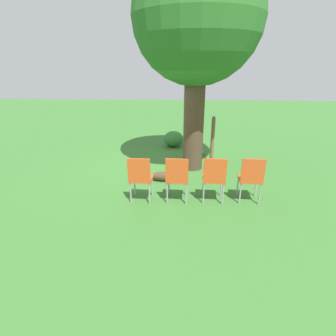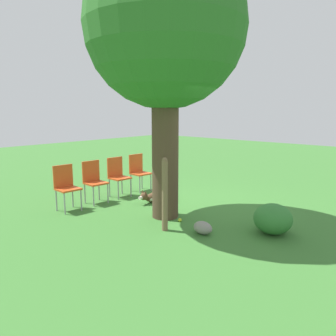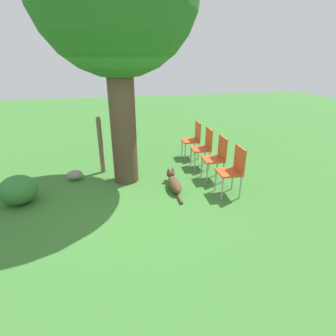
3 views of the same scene
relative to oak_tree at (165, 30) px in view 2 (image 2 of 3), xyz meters
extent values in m
plane|color=#38702D|center=(-0.04, -0.80, -3.55)|extent=(30.00, 30.00, 0.00)
cylinder|color=#4C3828|center=(0.00, 0.00, -2.15)|extent=(0.52, 0.52, 2.79)
sphere|color=#2D6B28|center=(0.00, 0.00, 0.06)|extent=(2.98, 2.98, 2.98)
ellipsoid|color=#513823|center=(0.91, -0.69, -3.43)|extent=(0.25, 0.68, 0.23)
ellipsoid|color=silver|center=(0.92, -0.51, -3.45)|extent=(0.20, 0.24, 0.14)
sphere|color=#513823|center=(0.92, -0.31, -3.36)|extent=(0.18, 0.18, 0.18)
cylinder|color=silver|center=(0.93, -0.20, -3.37)|extent=(0.08, 0.08, 0.07)
cone|color=#513823|center=(0.87, -0.30, -3.25)|extent=(0.06, 0.06, 0.08)
cone|color=#513823|center=(0.97, -0.31, -3.25)|extent=(0.06, 0.06, 0.08)
cylinder|color=#513823|center=(0.90, -1.15, -3.52)|extent=(0.07, 0.31, 0.06)
cylinder|color=brown|center=(-0.50, 0.57, -2.92)|extent=(0.11, 0.11, 1.25)
sphere|color=brown|center=(-0.50, 0.57, -2.28)|extent=(0.09, 0.09, 0.09)
cube|color=#D14C1E|center=(1.87, -1.11, -3.08)|extent=(0.44, 0.46, 0.04)
cube|color=#D14C1E|center=(2.06, -1.12, -2.82)|extent=(0.06, 0.44, 0.48)
cylinder|color=#99999E|center=(1.68, -1.29, -3.32)|extent=(0.03, 0.03, 0.45)
cylinder|color=#99999E|center=(1.70, -0.91, -3.32)|extent=(0.03, 0.03, 0.45)
cylinder|color=#99999E|center=(2.04, -1.31, -3.32)|extent=(0.03, 0.03, 0.45)
cylinder|color=#99999E|center=(2.06, -0.93, -3.32)|extent=(0.03, 0.03, 0.45)
cube|color=#D14C1E|center=(1.84, -0.38, -3.08)|extent=(0.44, 0.46, 0.04)
cube|color=#D14C1E|center=(2.04, -0.40, -2.82)|extent=(0.06, 0.44, 0.48)
cylinder|color=#99999E|center=(1.65, -0.56, -3.32)|extent=(0.03, 0.03, 0.45)
cylinder|color=#99999E|center=(1.68, -0.18, -3.32)|extent=(0.03, 0.03, 0.45)
cylinder|color=#99999E|center=(2.01, -0.58, -3.32)|extent=(0.03, 0.03, 0.45)
cylinder|color=#99999E|center=(2.03, -0.21, -3.32)|extent=(0.03, 0.03, 0.45)
cube|color=#D14C1E|center=(1.82, 0.34, -3.08)|extent=(0.44, 0.46, 0.04)
cube|color=#D14C1E|center=(2.01, 0.33, -2.82)|extent=(0.06, 0.44, 0.48)
cylinder|color=#99999E|center=(1.63, 0.16, -3.32)|extent=(0.03, 0.03, 0.45)
cylinder|color=#99999E|center=(1.65, 0.54, -3.32)|extent=(0.03, 0.03, 0.45)
cylinder|color=#99999E|center=(1.99, 0.14, -3.32)|extent=(0.03, 0.03, 0.45)
cylinder|color=#99999E|center=(2.01, 0.52, -3.32)|extent=(0.03, 0.03, 0.45)
cube|color=#D14C1E|center=(1.79, 1.07, -3.08)|extent=(0.44, 0.46, 0.04)
cube|color=#D14C1E|center=(1.98, 1.06, -2.82)|extent=(0.06, 0.44, 0.48)
cylinder|color=#99999E|center=(1.60, 0.89, -3.32)|extent=(0.03, 0.03, 0.45)
cylinder|color=#99999E|center=(1.62, 1.27, -3.32)|extent=(0.03, 0.03, 0.45)
cylinder|color=#99999E|center=(1.96, 0.87, -3.32)|extent=(0.03, 0.03, 0.45)
cylinder|color=#99999E|center=(1.98, 1.25, -3.32)|extent=(0.03, 0.03, 0.45)
sphere|color=#CCE033|center=(-0.42, 0.05, -3.52)|extent=(0.07, 0.07, 0.07)
ellipsoid|color=gray|center=(-1.11, 0.26, -3.44)|extent=(0.36, 0.23, 0.22)
ellipsoid|color=#337533|center=(-2.00, -0.56, -3.29)|extent=(0.66, 0.66, 0.53)
camera|label=1|loc=(6.69, -0.35, -0.95)|focal=28.00mm
camera|label=2|loc=(-4.24, 4.68, -1.42)|focal=35.00mm
camera|label=3|loc=(-0.29, -5.32, -1.09)|focal=28.00mm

